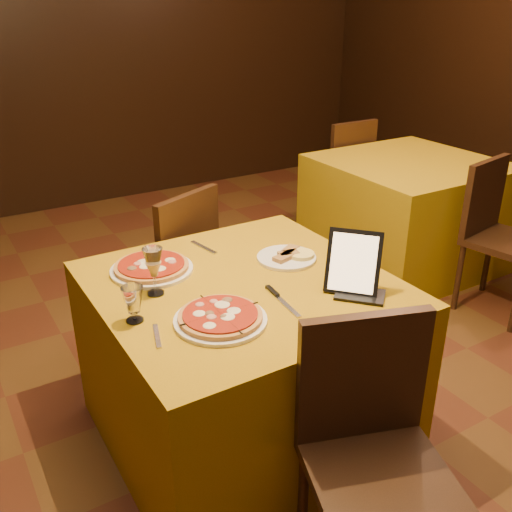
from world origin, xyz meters
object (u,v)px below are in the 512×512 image
tablet (353,262)px  chair_side_far (336,174)px  water_glass (133,304)px  side_table (406,213)px  chair_main_far (164,270)px  pizza_near (220,318)px  wine_glass (154,271)px  main_table (243,363)px  pizza_far (152,268)px  chair_main_near (381,478)px  chair_side_near (508,242)px

tablet → chair_side_far: bearing=100.4°
water_glass → side_table: bearing=23.6°
chair_main_far → chair_side_far: 2.10m
side_table → chair_side_far: chair_side_far is taller
pizza_near → wine_glass: size_ratio=1.70×
chair_main_far → main_table: bearing=66.6°
main_table → wine_glass: 0.58m
pizza_far → tablet: 0.81m
chair_main_near → pizza_near: bearing=128.1°
chair_main_far → chair_side_far: size_ratio=1.00×
side_table → chair_main_near: bearing=-136.5°
chair_side_near → pizza_far: (-2.15, 0.14, 0.31)m
side_table → wine_glass: 2.42m
pizza_far → tablet: tablet is taller
chair_side_far → pizza_far: 2.62m
pizza_near → tablet: (0.53, -0.06, 0.10)m
water_glass → tablet: tablet is taller
chair_main_near → chair_side_far: size_ratio=1.00×
main_table → pizza_far: (-0.26, 0.28, 0.39)m
main_table → chair_main_far: chair_main_far is taller
chair_side_near → chair_main_near: bearing=-164.2°
side_table → water_glass: size_ratio=8.46×
main_table → water_glass: size_ratio=8.46×
water_glass → chair_side_near: bearing=4.9°
chair_side_far → pizza_near: 2.89m
main_table → chair_side_far: size_ratio=1.21×
chair_side_near → water_glass: (-2.34, -0.20, 0.36)m
side_table → chair_side_near: bearing=-90.0°
wine_glass → chair_side_near: bearing=1.4°
chair_main_far → chair_side_near: same height
main_table → pizza_far: 0.55m
chair_main_near → chair_side_near: 2.12m
main_table → tablet: bearing=-40.6°
chair_side_near → chair_side_far: (0.00, 1.62, 0.00)m
main_table → pizza_far: bearing=133.5°
chair_side_far → water_glass: 2.99m
side_table → pizza_far: bearing=-162.3°
main_table → pizza_near: pizza_near is taller
pizza_near → wine_glass: (-0.11, 0.30, 0.08)m
water_glass → tablet: size_ratio=0.53×
pizza_near → pizza_far: 0.50m
tablet → pizza_far: bearing=-175.5°
chair_side_near → water_glass: chair_side_near is taller
chair_main_near → wine_glass: wine_glass is taller
chair_side_far → side_table: bearing=89.7°
water_glass → chair_main_far: bearing=62.7°
pizza_near → tablet: bearing=-6.1°
chair_side_near → main_table: bearing=172.9°
chair_main_far → water_glass: 1.06m
chair_main_near → water_glass: bearing=139.9°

